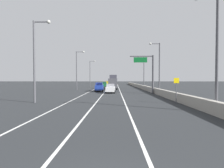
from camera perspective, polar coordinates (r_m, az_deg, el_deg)
The scene contains 20 objects.
ground_plane at distance 67.27m, azimuth 0.74°, elevation -0.85°, with size 320.00×320.00×0.00m, color #26282B.
lane_stripe_left at distance 58.56m, azimuth -4.69°, elevation -1.21°, with size 0.16×130.00×0.00m, color silver.
lane_stripe_center at distance 58.32m, azimuth -1.27°, elevation -1.22°, with size 0.16×130.00×0.00m, color silver.
lane_stripe_right at distance 58.29m, azimuth 2.17°, elevation -1.22°, with size 0.16×130.00×0.00m, color silver.
jersey_barrier_right at distance 44.00m, azimuth 11.48°, elevation -1.45°, with size 0.60×120.00×1.10m, color #9E998E.
overhead_sign_gantry at distance 34.91m, azimuth 12.03°, elevation 4.63°, with size 4.68×0.36×7.50m.
speed_advisory_sign at distance 21.56m, azimuth 20.22°, elevation -1.42°, with size 0.60×0.11×3.00m.
lamp_post_right_near at distance 17.48m, azimuth 30.31°, elevation 10.83°, with size 2.14×0.44×9.96m.
lamp_post_right_second at distance 35.45m, azimuth 14.80°, elevation 6.18°, with size 2.14×0.44×9.96m.
lamp_post_right_third at distance 54.33m, azimuth 10.10°, elevation 4.59°, with size 2.14×0.44×9.96m.
lamp_post_left_near at distance 23.29m, azimuth -23.44°, elevation 8.54°, with size 2.14×0.44×9.96m.
lamp_post_left_mid at distance 45.27m, azimuth -11.15°, elevation 5.19°, with size 2.14×0.44×9.96m.
lamp_post_left_far at distance 68.00m, azimuth -6.96°, elevation 4.00°, with size 2.14×0.44×9.96m.
car_yellow_0 at distance 82.91m, azimuth -1.51°, elevation 0.29°, with size 1.92×4.30×1.96m.
car_green_1 at distance 62.57m, azimuth -2.58°, elevation -0.16°, with size 1.96×4.53×1.91m.
car_blue_2 at distance 41.08m, azimuth -4.14°, elevation -0.96°, with size 1.85×4.43×2.08m.
car_red_3 at distance 94.00m, azimuth 0.39°, elevation 0.44°, with size 1.93×4.78×1.93m.
car_white_4 at distance 36.42m, azimuth -0.47°, elevation -1.43°, with size 1.96×4.69×1.87m.
car_silver_5 at distance 71.80m, azimuth 0.21°, elevation 0.07°, with size 2.07×4.49×1.92m.
box_truck at distance 50.39m, azimuth 0.34°, elevation 0.49°, with size 2.56×9.16×4.14m.
Camera 1 is at (0.32, -3.20, 2.86)m, focal length 28.05 mm.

